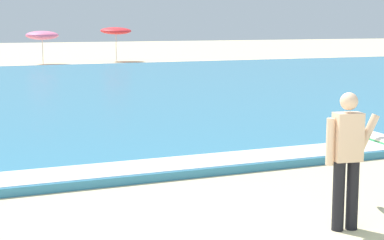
# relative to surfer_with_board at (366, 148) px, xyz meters

# --- Properties ---
(sea) EXTENTS (120.00, 28.00, 0.14)m
(sea) POSITION_rel_surfer_with_board_xyz_m (-2.13, 17.23, -0.96)
(sea) COLOR teal
(sea) RESTS_ON ground
(surf_foam) EXTENTS (120.00, 1.02, 0.01)m
(surf_foam) POSITION_rel_surfer_with_board_xyz_m (-2.13, 3.83, -0.89)
(surf_foam) COLOR white
(surf_foam) RESTS_ON sea
(surfer_with_board) EXTENTS (1.18, 2.75, 1.73)m
(surfer_with_board) POSITION_rel_surfer_with_board_xyz_m (0.00, 0.00, 0.00)
(surfer_with_board) COLOR black
(surfer_with_board) RESTS_ON ground
(beach_umbrella_3) EXTENTS (2.04, 2.05, 2.10)m
(beach_umbrella_3) POSITION_rel_surfer_with_board_xyz_m (2.25, 34.37, 0.76)
(beach_umbrella_3) COLOR beige
(beach_umbrella_3) RESTS_ON ground
(beach_umbrella_4) EXTENTS (2.08, 2.10, 2.33)m
(beach_umbrella_4) POSITION_rel_surfer_with_board_xyz_m (7.36, 35.41, 1.00)
(beach_umbrella_4) COLOR beige
(beach_umbrella_4) RESTS_ON ground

